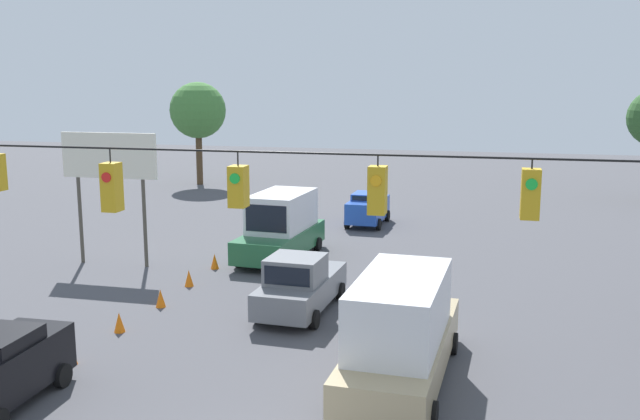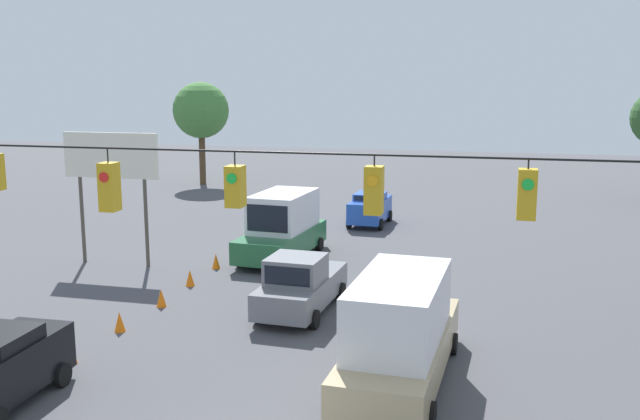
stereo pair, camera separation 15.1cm
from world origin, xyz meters
name	(u,v)px [view 1 (the left image)]	position (x,y,z in m)	size (l,w,h in m)	color
overhead_signal_span	(241,249)	(-0.03, -0.70, 4.87)	(19.08, 0.38, 7.48)	slate
box_truck_tan_crossing_near	(401,331)	(-2.51, -6.13, 1.49)	(2.80, 7.43, 3.04)	tan
sedan_blue_withflow_deep	(368,208)	(1.95, -26.96, 0.95)	(2.11, 4.03, 1.81)	#234CB2
box_truck_green_withflow_far	(281,226)	(4.54, -18.59, 1.48)	(2.93, 6.23, 3.01)	#236038
pickup_truck_grey_withflow_mid	(300,285)	(1.68, -11.31, 0.98)	(2.41, 5.19, 2.12)	slate
traffic_cone_nearest	(71,354)	(6.87, -5.21, 0.33)	(0.36, 0.36, 0.66)	orange
traffic_cone_second	(119,322)	(6.86, -7.97, 0.33)	(0.36, 0.36, 0.66)	orange
traffic_cone_third	(161,298)	(6.71, -10.65, 0.33)	(0.36, 0.36, 0.66)	orange
traffic_cone_fourth	(189,278)	(6.78, -13.32, 0.33)	(0.36, 0.36, 0.66)	orange
traffic_cone_fifth	(215,261)	(6.79, -16.04, 0.33)	(0.36, 0.36, 0.66)	orange
traffic_cone_farthest	(236,246)	(6.85, -18.87, 0.33)	(0.36, 0.36, 0.66)	orange
roadside_billboard	(109,166)	(11.39, -15.69, 4.39)	(4.44, 0.16, 5.83)	#4C473D
tree_horizon_left	(198,111)	(17.33, -39.33, 5.68)	(4.29, 4.29, 7.88)	#4C3823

